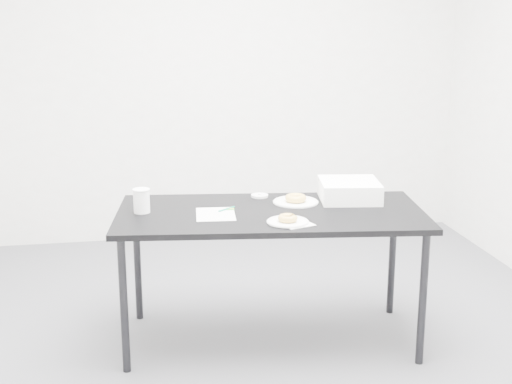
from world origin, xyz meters
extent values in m
plane|color=#4D4C51|center=(0.00, 0.00, 0.00)|extent=(4.00, 4.00, 0.00)
cube|color=white|center=(0.00, 2.00, 1.35)|extent=(4.00, 0.02, 2.70)
cube|color=black|center=(0.07, 0.03, 0.74)|extent=(1.74, 0.97, 0.03)
cylinder|color=black|center=(-0.73, -0.20, 0.36)|extent=(0.04, 0.04, 0.72)
cylinder|color=black|center=(-0.65, 0.44, 0.36)|extent=(0.04, 0.04, 0.72)
cylinder|color=black|center=(0.79, -0.39, 0.36)|extent=(0.04, 0.04, 0.72)
cylinder|color=black|center=(0.86, 0.26, 0.36)|extent=(0.04, 0.04, 0.72)
cube|color=white|center=(-0.23, 0.02, 0.76)|extent=(0.23, 0.28, 0.00)
cube|color=green|center=(-0.14, 0.10, 0.76)|extent=(0.05, 0.05, 0.00)
cylinder|color=#0B7F62|center=(-0.17, 0.09, 0.76)|extent=(0.10, 0.08, 0.01)
cube|color=white|center=(0.15, -0.23, 0.76)|extent=(0.19, 0.19, 0.00)
cylinder|color=white|center=(0.11, -0.20, 0.76)|extent=(0.21, 0.21, 0.01)
torus|color=gold|center=(0.11, -0.20, 0.78)|extent=(0.12, 0.12, 0.03)
cylinder|color=white|center=(0.24, 0.17, 0.76)|extent=(0.26, 0.26, 0.01)
torus|color=gold|center=(0.24, 0.17, 0.78)|extent=(0.14, 0.14, 0.04)
cylinder|color=white|center=(-0.62, 0.12, 0.82)|extent=(0.09, 0.09, 0.13)
cylinder|color=white|center=(0.06, 0.33, 0.76)|extent=(0.10, 0.10, 0.01)
cube|color=white|center=(0.56, 0.18, 0.81)|extent=(0.37, 0.37, 0.11)
camera|label=1|loc=(-0.67, -3.60, 1.81)|focal=50.00mm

